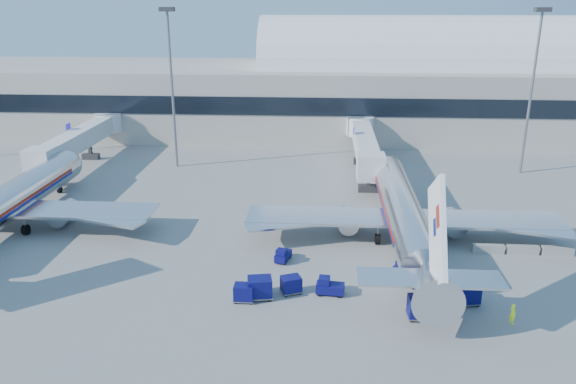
# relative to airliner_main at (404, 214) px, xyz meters

# --- Properties ---
(ground) EXTENTS (260.00, 260.00, 0.00)m
(ground) POSITION_rel_airliner_main_xyz_m (-10.00, -4.51, -2.93)
(ground) COLOR gray
(ground) RESTS_ON ground
(terminal) EXTENTS (170.00, 28.15, 21.00)m
(terminal) POSITION_rel_airliner_main_xyz_m (-23.60, 51.46, 4.60)
(terminal) COLOR #B2AA9E
(terminal) RESTS_ON ground
(airliner_main) EXTENTS (32.00, 37.26, 12.07)m
(airliner_main) POSITION_rel_airliner_main_xyz_m (0.00, 0.00, 0.00)
(airliner_main) COLOR silver
(airliner_main) RESTS_ON ground
(airliner_mid) EXTENTS (32.00, 37.26, 12.07)m
(airliner_mid) POSITION_rel_airliner_main_xyz_m (-42.00, 0.00, 0.00)
(airliner_mid) COLOR silver
(airliner_mid) RESTS_ON ground
(jetbridge_near) EXTENTS (4.40, 27.50, 6.25)m
(jetbridge_near) POSITION_rel_airliner_main_xyz_m (-2.40, 26.30, 1.00)
(jetbridge_near) COLOR silver
(jetbridge_near) RESTS_ON ground
(jetbridge_mid) EXTENTS (4.40, 27.50, 6.25)m
(jetbridge_mid) POSITION_rel_airliner_main_xyz_m (-44.40, 26.30, 1.00)
(jetbridge_mid) COLOR silver
(jetbridge_mid) RESTS_ON ground
(mast_west) EXTENTS (2.00, 1.20, 22.60)m
(mast_west) POSITION_rel_airliner_main_xyz_m (-30.00, 25.49, 11.87)
(mast_west) COLOR slate
(mast_west) RESTS_ON ground
(mast_east) EXTENTS (2.00, 1.20, 22.60)m
(mast_east) POSITION_rel_airliner_main_xyz_m (20.00, 25.49, 11.87)
(mast_east) COLOR slate
(mast_east) RESTS_ON ground
(barrier_near) EXTENTS (3.00, 0.55, 0.90)m
(barrier_near) POSITION_rel_airliner_main_xyz_m (8.00, -2.51, -2.48)
(barrier_near) COLOR #9E9E96
(barrier_near) RESTS_ON ground
(barrier_mid) EXTENTS (3.00, 0.55, 0.90)m
(barrier_mid) POSITION_rel_airliner_main_xyz_m (11.30, -2.51, -2.48)
(barrier_mid) COLOR #9E9E96
(barrier_mid) RESTS_ON ground
(barrier_far) EXTENTS (3.00, 0.55, 0.90)m
(barrier_far) POSITION_rel_airliner_main_xyz_m (14.60, -2.51, -2.48)
(barrier_far) COLOR #9E9E96
(barrier_far) RESTS_ON ground
(tug_lead) EXTENTS (2.45, 1.39, 1.54)m
(tug_lead) POSITION_rel_airliner_main_xyz_m (-7.55, -11.60, -2.23)
(tug_lead) COLOR #0A0A4E
(tug_lead) RESTS_ON ground
(tug_right) EXTENTS (2.61, 2.36, 1.55)m
(tug_right) POSITION_rel_airliner_main_xyz_m (-0.66, -8.15, -2.22)
(tug_right) COLOR #0A0A4E
(tug_right) RESTS_ON ground
(tug_left) EXTENTS (1.60, 2.32, 1.38)m
(tug_left) POSITION_rel_airliner_main_xyz_m (-11.90, -5.59, -2.30)
(tug_left) COLOR #0A0A4E
(tug_left) RESTS_ON ground
(cart_train_a) EXTENTS (2.05, 1.84, 1.49)m
(cart_train_a) POSITION_rel_airliner_main_xyz_m (-10.74, -11.60, -2.13)
(cart_train_a) COLOR #0A0A4E
(cart_train_a) RESTS_ON ground
(cart_train_b) EXTENTS (2.32, 1.93, 1.83)m
(cart_train_b) POSITION_rel_airliner_main_xyz_m (-13.26, -12.65, -1.95)
(cart_train_b) COLOR #0A0A4E
(cart_train_b) RESTS_ON ground
(cart_train_c) EXTENTS (1.68, 1.29, 1.48)m
(cart_train_c) POSITION_rel_airliner_main_xyz_m (-14.52, -13.23, -2.14)
(cart_train_c) COLOR #0A0A4E
(cart_train_c) RESTS_ON ground
(cart_solo_near) EXTENTS (2.13, 1.67, 1.81)m
(cart_solo_near) POSITION_rel_airliner_main_xyz_m (-0.47, -14.93, -1.96)
(cart_solo_near) COLOR #0A0A4E
(cart_solo_near) RESTS_ON ground
(cart_solo_far) EXTENTS (2.03, 1.68, 1.60)m
(cart_solo_far) POSITION_rel_airliner_main_xyz_m (3.69, -12.46, -2.07)
(cart_solo_far) COLOR #0A0A4E
(cart_solo_far) RESTS_ON ground
(cart_open_red) EXTENTS (2.37, 2.02, 0.54)m
(cart_open_red) POSITION_rel_airliner_main_xyz_m (-13.72, -12.12, -2.54)
(cart_open_red) COLOR slate
(cart_open_red) RESTS_ON ground
(ramp_worker) EXTENTS (0.54, 0.68, 1.62)m
(ramp_worker) POSITION_rel_airliner_main_xyz_m (6.41, -15.18, -2.12)
(ramp_worker) COLOR #B1E818
(ramp_worker) RESTS_ON ground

